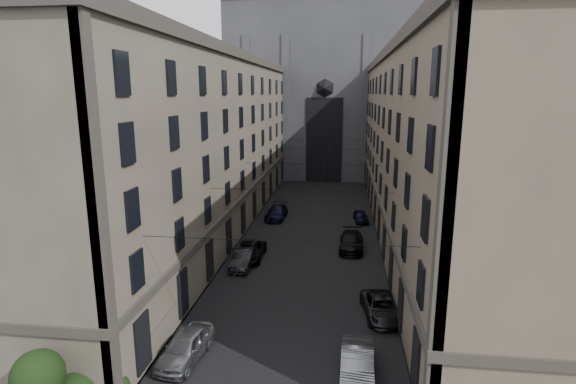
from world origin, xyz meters
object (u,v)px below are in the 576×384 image
at_px(gothic_tower, 328,76).
at_px(car_left_far, 277,212).
at_px(car_right_far, 361,216).
at_px(car_right_midfar, 351,242).
at_px(car_left_near, 186,347).
at_px(car_left_midnear, 243,259).
at_px(car_right_midnear, 381,307).
at_px(car_left_midfar, 250,251).
at_px(car_right_near, 357,364).

xyz_separation_m(gothic_tower, car_left_far, (-4.52, -34.72, -17.03)).
xyz_separation_m(gothic_tower, car_right_far, (5.46, -34.84, -17.16)).
relative_size(gothic_tower, car_left_far, 11.00).
bearing_deg(car_right_midfar, car_left_near, -113.59).
bearing_deg(car_left_midnear, car_left_far, 87.88).
bearing_deg(car_right_midnear, car_left_midfar, 132.04).
xyz_separation_m(gothic_tower, car_left_near, (-5.32, -64.17, -17.00)).
xyz_separation_m(car_left_midfar, car_right_midnear, (10.98, -9.53, -0.06)).
height_order(car_left_midfar, car_left_far, car_left_far).
bearing_deg(car_left_midfar, car_right_near, -61.12).
bearing_deg(gothic_tower, car_right_far, -81.10).
bearing_deg(car_left_midfar, gothic_tower, 83.74).
bearing_deg(car_right_far, car_left_far, 173.26).
relative_size(car_left_near, car_right_near, 0.96).
bearing_deg(car_right_midnear, gothic_tower, 88.92).
bearing_deg(car_left_far, gothic_tower, 85.43).
distance_m(car_left_near, car_right_midfar, 21.73).
relative_size(car_left_midnear, car_left_far, 0.86).
xyz_separation_m(car_left_near, car_right_midfar, (9.52, 19.53, -0.01)).
xyz_separation_m(car_left_midnear, car_left_midfar, (0.12, 1.98, -0.02)).
height_order(gothic_tower, car_left_midnear, gothic_tower).
distance_m(car_left_midfar, car_right_midfar, 9.87).
xyz_separation_m(car_left_far, car_right_midnear, (10.51, -23.04, -0.09)).
bearing_deg(car_right_midnear, car_left_far, 107.52).
height_order(car_right_midnear, car_right_midfar, car_right_midfar).
xyz_separation_m(car_left_far, car_right_far, (9.98, -0.12, -0.12)).
relative_size(car_left_far, car_right_midnear, 1.08).
bearing_deg(car_right_far, car_left_midfar, -134.05).
xyz_separation_m(car_left_midfar, car_right_midfar, (9.19, 3.59, 0.06)).
distance_m(car_left_far, car_right_far, 9.98).
height_order(car_left_midnear, car_left_far, car_left_far).
xyz_separation_m(gothic_tower, car_left_midnear, (-5.11, -50.20, -17.05)).
distance_m(gothic_tower, car_left_far, 38.94).
bearing_deg(car_right_midfar, car_left_far, 133.72).
height_order(car_left_far, car_right_midfar, car_right_midfar).
distance_m(car_left_midnear, car_right_midfar, 10.85).
height_order(car_right_midfar, car_right_far, car_right_midfar).
bearing_deg(car_left_near, car_right_near, 4.36).
distance_m(car_left_near, car_left_midnear, 13.97).
bearing_deg(car_right_far, car_right_midfar, -103.38).
bearing_deg(car_left_far, car_right_midfar, -45.82).
distance_m(car_right_near, car_right_midfar, 20.02).
relative_size(car_left_midnear, car_right_far, 1.21).
height_order(car_left_near, car_right_near, car_right_near).
relative_size(car_right_midfar, car_right_far, 1.45).
distance_m(car_left_midfar, car_left_far, 13.51).
xyz_separation_m(car_left_near, car_right_midnear, (11.31, 6.41, -0.13)).
bearing_deg(car_right_far, gothic_tower, 92.84).
relative_size(car_left_far, car_right_near, 1.07).
relative_size(gothic_tower, car_right_midnear, 11.92).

